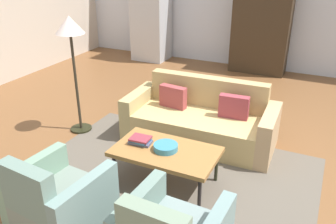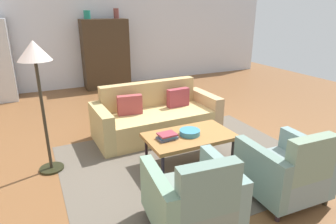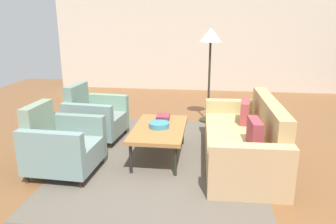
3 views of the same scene
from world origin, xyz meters
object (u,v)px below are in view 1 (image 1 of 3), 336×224
object	(u,v)px
coffee_table	(166,153)
refrigerator	(151,22)
armchair_left	(56,202)
fruit_bowl	(166,147)
floor_lamp	(71,36)
cabinet	(261,32)
book_stack	(140,140)
couch	(201,121)

from	to	relation	value
coffee_table	refrigerator	size ratio (longest dim) A/B	0.65
armchair_left	fruit_bowl	bearing A→B (deg)	67.75
coffee_table	armchair_left	bearing A→B (deg)	-117.46
floor_lamp	fruit_bowl	bearing A→B (deg)	-20.50
cabinet	refrigerator	world-z (taller)	refrigerator
book_stack	floor_lamp	size ratio (longest dim) A/B	0.16
armchair_left	fruit_bowl	world-z (taller)	armchair_left
cabinet	floor_lamp	distance (m)	4.43
fruit_bowl	refrigerator	xyz separation A→B (m)	(-2.58, 4.56, 0.45)
coffee_table	floor_lamp	bearing A→B (deg)	159.49
book_stack	cabinet	xyz separation A→B (m)	(0.38, 4.66, 0.42)
couch	book_stack	size ratio (longest dim) A/B	7.76
armchair_left	fruit_bowl	xyz separation A→B (m)	(0.61, 1.17, 0.13)
floor_lamp	couch	bearing A→B (deg)	16.62
fruit_bowl	refrigerator	bearing A→B (deg)	119.55
book_stack	cabinet	size ratio (longest dim) A/B	0.15
fruit_bowl	coffee_table	bearing A→B (deg)	180.00
couch	cabinet	bearing A→B (deg)	-92.41
refrigerator	armchair_left	bearing A→B (deg)	-70.94
couch	coffee_table	xyz separation A→B (m)	(0.00, -1.19, 0.12)
book_stack	fruit_bowl	bearing A→B (deg)	-1.29
couch	fruit_bowl	world-z (taller)	couch
armchair_left	fruit_bowl	size ratio (longest dim) A/B	3.13
armchair_left	book_stack	bearing A→B (deg)	82.19
floor_lamp	book_stack	bearing A→B (deg)	-24.52
coffee_table	armchair_left	distance (m)	1.32
armchair_left	floor_lamp	world-z (taller)	floor_lamp
floor_lamp	armchair_left	bearing A→B (deg)	-57.60
refrigerator	fruit_bowl	bearing A→B (deg)	-60.45
cabinet	couch	bearing A→B (deg)	-90.76
cabinet	floor_lamp	size ratio (longest dim) A/B	1.05
cabinet	refrigerator	size ratio (longest dim) A/B	0.97
fruit_bowl	book_stack	bearing A→B (deg)	178.71
couch	refrigerator	size ratio (longest dim) A/B	1.15
coffee_table	cabinet	size ratio (longest dim) A/B	0.67
coffee_table	book_stack	distance (m)	0.34
fruit_bowl	refrigerator	size ratio (longest dim) A/B	0.15
couch	book_stack	world-z (taller)	couch
armchair_left	book_stack	distance (m)	1.21
fruit_bowl	book_stack	xyz separation A→B (m)	(-0.33, 0.01, 0.00)
coffee_table	cabinet	distance (m)	4.69
fruit_bowl	refrigerator	world-z (taller)	refrigerator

